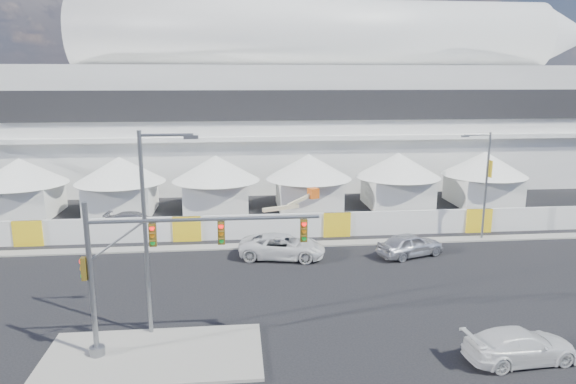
{
  "coord_description": "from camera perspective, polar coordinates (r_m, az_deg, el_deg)",
  "views": [
    {
      "loc": [
        -1.96,
        -25.01,
        12.58
      ],
      "look_at": [
        1.57,
        10.0,
        4.79
      ],
      "focal_mm": 32.0,
      "sensor_mm": 36.0,
      "label": 1
    }
  ],
  "objects": [
    {
      "name": "streetlight_median",
      "position": [
        25.45,
        -15.07,
        -3.05
      ],
      "size": [
        2.8,
        0.28,
        10.1
      ],
      "color": "slate",
      "rests_on": "median_island"
    },
    {
      "name": "hoarding_fence",
      "position": [
        41.94,
        5.43,
        -3.6
      ],
      "size": [
        70.0,
        0.25,
        2.0
      ],
      "primitive_type": "cube",
      "color": "silver",
      "rests_on": "ground"
    },
    {
      "name": "pickup_near",
      "position": [
        26.46,
        24.41,
        -15.27
      ],
      "size": [
        2.53,
        5.34,
        1.5
      ],
      "primitive_type": "imported",
      "rotation": [
        0.0,
        0.0,
        1.65
      ],
      "color": "silver",
      "rests_on": "ground"
    },
    {
      "name": "streetlight_curb",
      "position": [
        42.81,
        20.98,
        1.43
      ],
      "size": [
        2.54,
        0.57,
        8.58
      ],
      "color": "gray",
      "rests_on": "ground"
    },
    {
      "name": "boom_lift",
      "position": [
        43.64,
        -1.25,
        -3.1
      ],
      "size": [
        6.52,
        2.5,
        3.19
      ],
      "rotation": [
        0.0,
        0.0,
        0.38
      ],
      "color": "#E45C15",
      "rests_on": "ground"
    },
    {
      "name": "tent_row",
      "position": [
        49.97,
        -2.83,
        1.59
      ],
      "size": [
        53.4,
        8.4,
        5.4
      ],
      "color": "white",
      "rests_on": "ground"
    },
    {
      "name": "stadium",
      "position": [
        67.44,
        3.4,
        9.81
      ],
      "size": [
        80.0,
        24.8,
        21.98
      ],
      "color": "silver",
      "rests_on": "ground"
    },
    {
      "name": "sedan_silver",
      "position": [
        38.31,
        13.43,
        -5.7
      ],
      "size": [
        3.55,
        5.37,
        1.7
      ],
      "primitive_type": "imported",
      "rotation": [
        0.0,
        0.0,
        1.91
      ],
      "color": "silver",
      "rests_on": "ground"
    },
    {
      "name": "lot_car_c",
      "position": [
        45.86,
        -16.65,
        -3.05
      ],
      "size": [
        2.48,
        5.09,
        1.43
      ],
      "primitive_type": "imported",
      "rotation": [
        0.0,
        0.0,
        1.47
      ],
      "color": "#AAA9AE",
      "rests_on": "ground"
    },
    {
      "name": "ground",
      "position": [
        28.07,
        -1.17,
        -14.15
      ],
      "size": [
        160.0,
        160.0,
        0.0
      ],
      "primitive_type": "plane",
      "color": "black",
      "rests_on": "ground"
    },
    {
      "name": "pickup_curb",
      "position": [
        36.9,
        -0.64,
        -6.05
      ],
      "size": [
        3.96,
        6.56,
        1.7
      ],
      "primitive_type": "imported",
      "rotation": [
        0.0,
        0.0,
        1.38
      ],
      "color": "silver",
      "rests_on": "ground"
    },
    {
      "name": "median_island",
      "position": [
        25.64,
        -14.72,
        -17.16
      ],
      "size": [
        10.0,
        5.0,
        0.15
      ],
      "primitive_type": "cube",
      "color": "gray",
      "rests_on": "ground"
    },
    {
      "name": "traffic_mast",
      "position": [
        24.12,
        -15.84,
        -8.28
      ],
      "size": [
        10.61,
        0.7,
        7.23
      ],
      "color": "gray",
      "rests_on": "median_island"
    },
    {
      "name": "far_curb",
      "position": [
        45.24,
        23.66,
        -4.66
      ],
      "size": [
        80.0,
        1.2,
        0.12
      ],
      "primitive_type": "cube",
      "color": "gray",
      "rests_on": "ground"
    }
  ]
}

